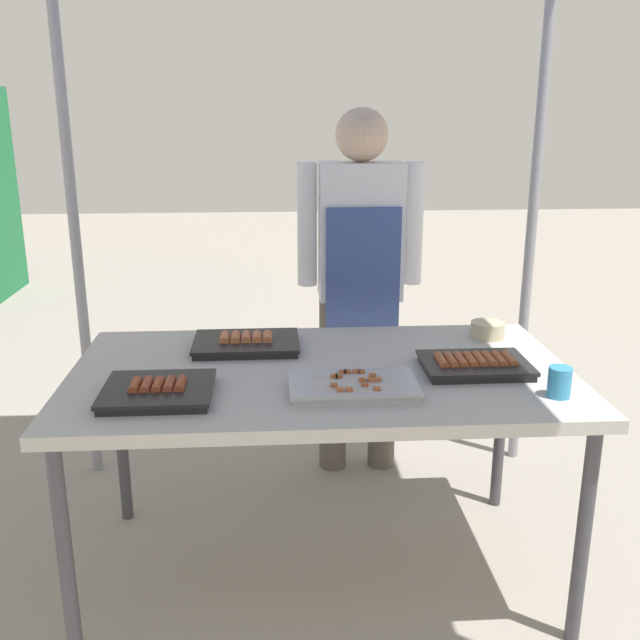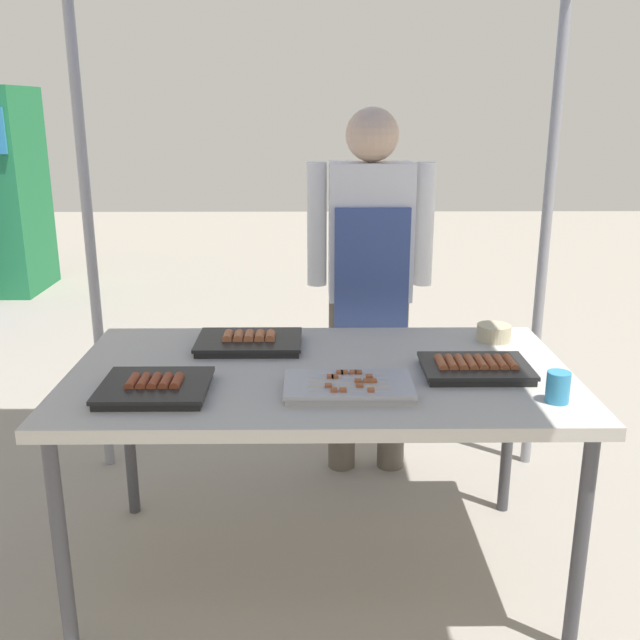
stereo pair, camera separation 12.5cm
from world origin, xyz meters
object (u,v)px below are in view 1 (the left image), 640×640
at_px(tray_meat_skewers, 353,386).
at_px(drink_cup_near_edge, 559,382).
at_px(tray_grilled_sausages, 158,391).
at_px(condiment_bowl, 487,330).
at_px(vendor_woman, 360,266).
at_px(tray_spring_rolls, 475,364).
at_px(tray_pork_links, 246,343).
at_px(stall_table, 321,384).

xyz_separation_m(tray_meat_skewers, drink_cup_near_edge, (0.59, -0.08, 0.03)).
bearing_deg(tray_meat_skewers, tray_grilled_sausages, -179.76).
bearing_deg(condiment_bowl, tray_grilled_sausages, -156.42).
bearing_deg(tray_meat_skewers, vendor_woman, 82.06).
height_order(tray_grilled_sausages, tray_spring_rolls, tray_grilled_sausages).
xyz_separation_m(tray_grilled_sausages, drink_cup_near_edge, (1.16, -0.08, 0.03)).
relative_size(tray_meat_skewers, tray_spring_rolls, 1.13).
distance_m(tray_pork_links, vendor_woman, 0.72).
xyz_separation_m(tray_spring_rolls, drink_cup_near_edge, (0.18, -0.23, 0.02)).
distance_m(tray_grilled_sausages, tray_spring_rolls, 0.99).
height_order(stall_table, tray_meat_skewers, tray_meat_skewers).
height_order(tray_meat_skewers, vendor_woman, vendor_woman).
relative_size(stall_table, condiment_bowl, 13.10).
xyz_separation_m(stall_table, drink_cup_near_edge, (0.67, -0.27, 0.10)).
distance_m(tray_grilled_sausages, condiment_bowl, 1.22).
xyz_separation_m(drink_cup_near_edge, vendor_woman, (-0.46, 1.03, 0.12)).
height_order(condiment_bowl, drink_cup_near_edge, drink_cup_near_edge).
height_order(tray_meat_skewers, condiment_bowl, condiment_bowl).
bearing_deg(condiment_bowl, tray_meat_skewers, -138.43).
distance_m(tray_grilled_sausages, vendor_woman, 1.19).
xyz_separation_m(tray_grilled_sausages, vendor_woman, (0.70, 0.96, 0.15)).
xyz_separation_m(tray_pork_links, drink_cup_near_edge, (0.92, -0.50, 0.03)).
xyz_separation_m(tray_grilled_sausages, tray_meat_skewers, (0.57, 0.00, -0.00)).
height_order(tray_grilled_sausages, vendor_woman, vendor_woman).
bearing_deg(tray_spring_rolls, tray_meat_skewers, -159.76).
bearing_deg(stall_table, drink_cup_near_edge, -22.13).
bearing_deg(stall_table, tray_grilled_sausages, -158.02).
distance_m(stall_table, tray_pork_links, 0.34).
xyz_separation_m(tray_spring_rolls, condiment_bowl, (0.14, 0.33, 0.01)).
relative_size(condiment_bowl, vendor_woman, 0.08).
relative_size(tray_meat_skewers, drink_cup_near_edge, 4.20).
xyz_separation_m(tray_meat_skewers, condiment_bowl, (0.55, 0.48, 0.01)).
height_order(tray_pork_links, condiment_bowl, condiment_bowl).
height_order(drink_cup_near_edge, vendor_woman, vendor_woman).
distance_m(stall_table, tray_grilled_sausages, 0.53).
relative_size(tray_pork_links, tray_spring_rolls, 1.08).
bearing_deg(drink_cup_near_edge, tray_grilled_sausages, 176.21).
relative_size(tray_meat_skewers, vendor_woman, 0.24).
distance_m(tray_pork_links, condiment_bowl, 0.88).
xyz_separation_m(condiment_bowl, drink_cup_near_edge, (0.04, -0.56, 0.02)).
height_order(tray_grilled_sausages, drink_cup_near_edge, drink_cup_near_edge).
bearing_deg(drink_cup_near_edge, tray_meat_skewers, 172.37).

